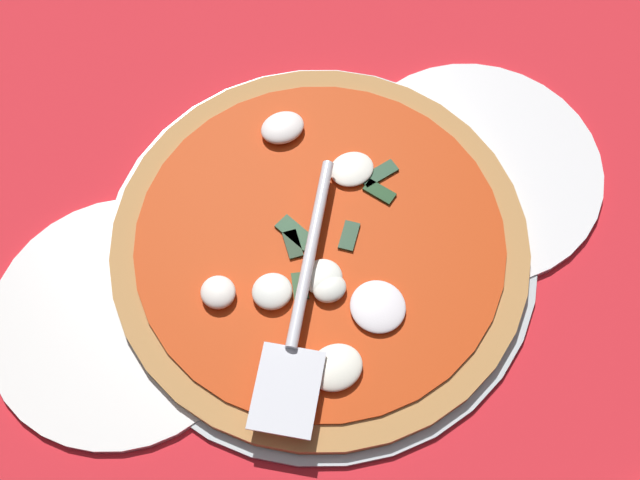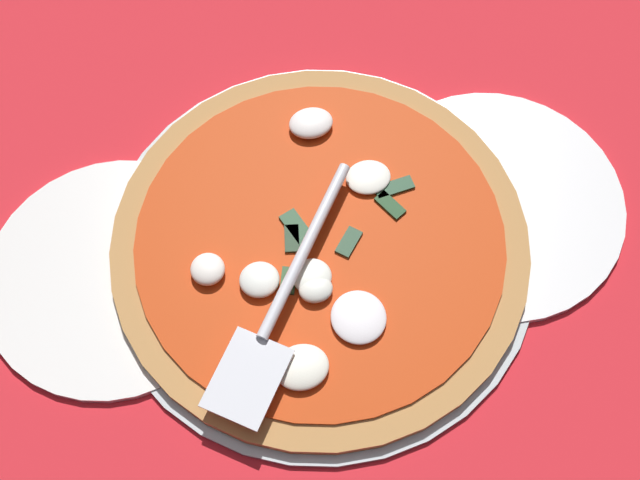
# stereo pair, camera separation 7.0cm
# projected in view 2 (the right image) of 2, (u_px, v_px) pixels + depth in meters

# --- Properties ---
(ground_plane) EXTENTS (1.14, 1.14, 0.01)m
(ground_plane) POSITION_uv_depth(u_px,v_px,m) (298.00, 242.00, 0.73)
(ground_plane) COLOR red
(checker_pattern) EXTENTS (1.14, 1.14, 0.00)m
(checker_pattern) POSITION_uv_depth(u_px,v_px,m) (298.00, 240.00, 0.72)
(checker_pattern) COLOR silver
(checker_pattern) RESTS_ON ground_plane
(pizza_pan) EXTENTS (0.39, 0.39, 0.01)m
(pizza_pan) POSITION_uv_depth(u_px,v_px,m) (320.00, 247.00, 0.71)
(pizza_pan) COLOR #ADBABE
(pizza_pan) RESTS_ON ground_plane
(dinner_plate_left) EXTENTS (0.24, 0.24, 0.01)m
(dinner_plate_left) POSITION_uv_depth(u_px,v_px,m) (494.00, 202.00, 0.73)
(dinner_plate_left) COLOR white
(dinner_plate_left) RESTS_ON ground_plane
(dinner_plate_right) EXTENTS (0.23, 0.23, 0.01)m
(dinner_plate_right) POSITION_uv_depth(u_px,v_px,m) (115.00, 274.00, 0.70)
(dinner_plate_right) COLOR silver
(dinner_plate_right) RESTS_ON ground_plane
(pizza) EXTENTS (0.37, 0.37, 0.03)m
(pizza) POSITION_uv_depth(u_px,v_px,m) (319.00, 243.00, 0.70)
(pizza) COLOR #B47D43
(pizza) RESTS_ON pizza_pan
(pizza_server) EXTENTS (0.18, 0.21, 0.01)m
(pizza_server) POSITION_uv_depth(u_px,v_px,m) (287.00, 295.00, 0.66)
(pizza_server) COLOR silver
(pizza_server) RESTS_ON pizza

